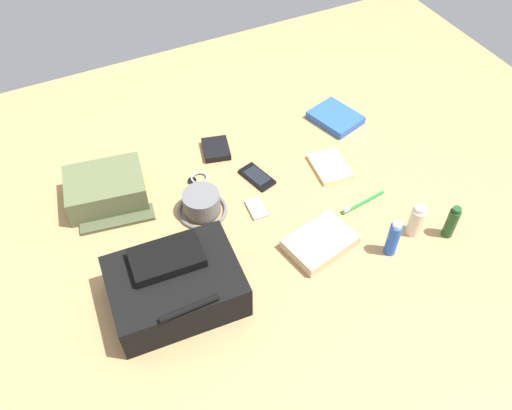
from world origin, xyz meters
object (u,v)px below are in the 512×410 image
object	(u,v)px
bucket_hat	(202,204)
shampoo_bottle	(451,222)
toiletry_pouch	(106,190)
wristwatch	(198,179)
wallet	(217,149)
deodorant_spray	(393,238)
notepad	(330,166)
lotion_bottle	(416,221)
folded_towel	(320,242)
backpack	(175,285)
cell_phone	(257,177)
media_player	(257,208)
paperback_novel	(335,118)
toothbrush	(361,203)

from	to	relation	value
bucket_hat	shampoo_bottle	bearing A→B (deg)	146.92
toiletry_pouch	shampoo_bottle	world-z (taller)	shampoo_bottle
wristwatch	wallet	world-z (taller)	wallet
deodorant_spray	wristwatch	world-z (taller)	deodorant_spray
wristwatch	notepad	world-z (taller)	notepad
wristwatch	notepad	distance (m)	0.45
lotion_bottle	folded_towel	bearing A→B (deg)	-15.55
shampoo_bottle	backpack	bearing A→B (deg)	-10.41
cell_phone	media_player	bearing A→B (deg)	63.42
folded_towel	cell_phone	bearing A→B (deg)	-82.66
cell_phone	folded_towel	distance (m)	0.34
shampoo_bottle	paperback_novel	distance (m)	0.62
wristwatch	media_player	bearing A→B (deg)	119.86
toiletry_pouch	folded_towel	size ratio (longest dim) A/B	1.35
bucket_hat	lotion_bottle	bearing A→B (deg)	146.58
backpack	toiletry_pouch	size ratio (longest dim) A/B	1.34
bucket_hat	lotion_bottle	xyz separation A→B (m)	(-0.55, 0.36, 0.02)
backpack	wallet	size ratio (longest dim) A/B	3.30
shampoo_bottle	notepad	distance (m)	0.44
shampoo_bottle	lotion_bottle	world-z (taller)	shampoo_bottle
wristwatch	deodorant_spray	bearing A→B (deg)	127.09
deodorant_spray	paperback_novel	size ratio (longest dim) A/B	0.64
toiletry_pouch	toothbrush	world-z (taller)	toiletry_pouch
toiletry_pouch	deodorant_spray	size ratio (longest dim) A/B	2.04
shampoo_bottle	paperback_novel	world-z (taller)	shampoo_bottle
shampoo_bottle	folded_towel	world-z (taller)	shampoo_bottle
toothbrush	wallet	xyz separation A→B (m)	(0.31, -0.44, 0.01)
folded_towel	toothbrush	bearing A→B (deg)	-157.26
deodorant_spray	toothbrush	distance (m)	0.20
toiletry_pouch	lotion_bottle	size ratio (longest dim) A/B	2.36
paperback_novel	notepad	size ratio (longest dim) A/B	1.37
cell_phone	deodorant_spray	bearing A→B (deg)	116.08
backpack	toiletry_pouch	distance (m)	0.45
lotion_bottle	cell_phone	xyz separation A→B (m)	(0.33, -0.42, -0.05)
backpack	notepad	xyz separation A→B (m)	(-0.65, -0.26, -0.06)
bucket_hat	toothbrush	xyz separation A→B (m)	(-0.47, 0.20, -0.03)
notepad	toothbrush	bearing A→B (deg)	97.02
toiletry_pouch	deodorant_spray	distance (m)	0.90
media_player	folded_towel	size ratio (longest dim) A/B	0.44
bucket_hat	shampoo_bottle	xyz separation A→B (m)	(-0.64, 0.42, 0.02)
bucket_hat	folded_towel	size ratio (longest dim) A/B	0.80
lotion_bottle	media_player	distance (m)	0.49
toiletry_pouch	bucket_hat	world-z (taller)	toiletry_pouch
deodorant_spray	notepad	bearing A→B (deg)	-93.91
bucket_hat	cell_phone	distance (m)	0.23
backpack	deodorant_spray	size ratio (longest dim) A/B	2.74
lotion_bottle	cell_phone	bearing A→B (deg)	-51.91
bucket_hat	shampoo_bottle	world-z (taller)	shampoo_bottle
lotion_bottle	backpack	bearing A→B (deg)	-7.60
wallet	backpack	bearing A→B (deg)	70.34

